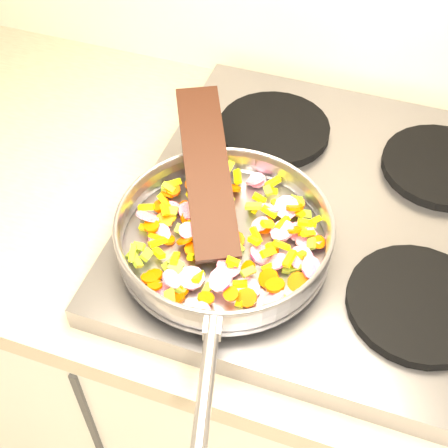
% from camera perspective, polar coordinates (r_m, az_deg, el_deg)
% --- Properties ---
extents(cooktop, '(0.60, 0.60, 0.04)m').
position_cam_1_polar(cooktop, '(0.98, 10.06, 0.57)').
color(cooktop, '#939399').
rests_on(cooktop, counter_top).
extents(grate_fl, '(0.19, 0.19, 0.02)m').
position_cam_1_polar(grate_fl, '(0.89, -0.49, -2.35)').
color(grate_fl, black).
rests_on(grate_fl, cooktop).
extents(grate_fr, '(0.19, 0.19, 0.02)m').
position_cam_1_polar(grate_fr, '(0.87, 17.33, -6.97)').
color(grate_fr, black).
rests_on(grate_fr, cooktop).
extents(grate_bl, '(0.19, 0.19, 0.02)m').
position_cam_1_polar(grate_bl, '(1.08, 4.58, 8.66)').
color(grate_bl, black).
rests_on(grate_bl, cooktop).
extents(grate_br, '(0.19, 0.19, 0.02)m').
position_cam_1_polar(grate_br, '(1.06, 19.28, 5.01)').
color(grate_br, black).
rests_on(grate_br, cooktop).
extents(saute_pan, '(0.34, 0.50, 0.05)m').
position_cam_1_polar(saute_pan, '(0.86, -0.02, -0.87)').
color(saute_pan, '#9E9EA5').
rests_on(saute_pan, grate_fl).
extents(vegetable_heap, '(0.28, 0.29, 0.05)m').
position_cam_1_polar(vegetable_heap, '(0.87, 0.29, -0.85)').
color(vegetable_heap, '#F34F00').
rests_on(vegetable_heap, saute_pan).
extents(wooden_spatula, '(0.18, 0.27, 0.10)m').
position_cam_1_polar(wooden_spatula, '(0.89, -1.57, 4.98)').
color(wooden_spatula, black).
rests_on(wooden_spatula, saute_pan).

